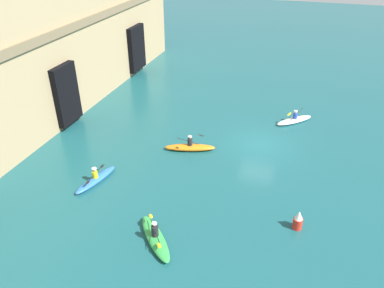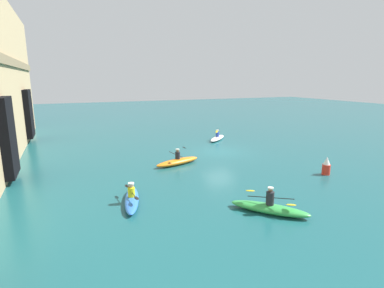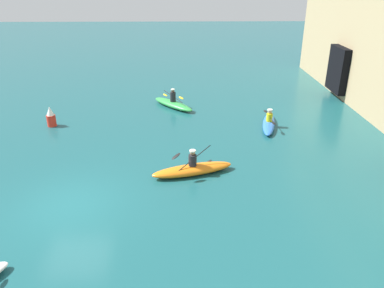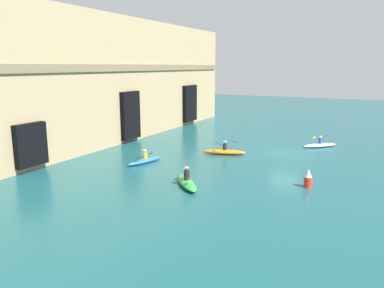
% 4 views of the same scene
% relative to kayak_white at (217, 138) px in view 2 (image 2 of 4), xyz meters
% --- Properties ---
extents(ground_plane, '(120.00, 120.00, 0.00)m').
position_rel_kayak_white_xyz_m(ground_plane, '(-4.39, 2.11, -0.20)').
color(ground_plane, '#195156').
extents(kayak_white, '(2.95, 2.99, 1.07)m').
position_rel_kayak_white_xyz_m(kayak_white, '(0.00, 0.00, 0.00)').
color(kayak_white, white).
rests_on(kayak_white, ground).
extents(kayak_green, '(3.18, 2.95, 1.21)m').
position_rel_kayak_white_xyz_m(kayak_green, '(-15.59, 5.66, 0.04)').
color(kayak_green, green).
rests_on(kayak_green, ground).
extents(kayak_blue, '(3.43, 1.43, 1.03)m').
position_rel_kayak_white_xyz_m(kayak_blue, '(-12.06, 11.11, 0.01)').
color(kayak_blue, blue).
rests_on(kayak_blue, ground).
extents(kayak_orange, '(1.77, 3.62, 1.19)m').
position_rel_kayak_white_xyz_m(kayak_orange, '(-6.68, 6.71, 0.04)').
color(kayak_orange, orange).
rests_on(kayak_orange, ground).
extents(marker_buoy, '(0.50, 0.50, 1.15)m').
position_rel_kayak_white_xyz_m(marker_buoy, '(-12.45, -1.11, 0.33)').
color(marker_buoy, red).
rests_on(marker_buoy, ground).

